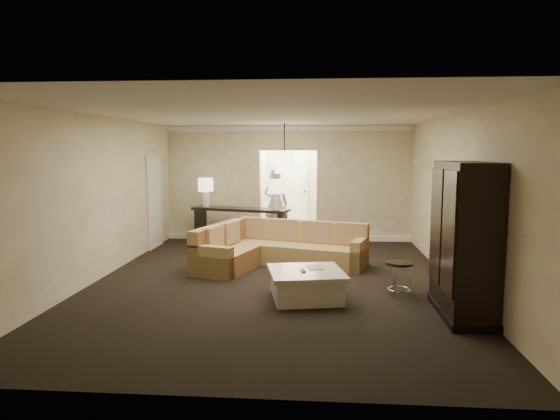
# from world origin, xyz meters

# --- Properties ---
(ground) EXTENTS (8.00, 8.00, 0.00)m
(ground) POSITION_xyz_m (0.00, 0.00, 0.00)
(ground) COLOR black
(ground) RESTS_ON ground
(wall_back) EXTENTS (6.00, 0.04, 2.80)m
(wall_back) POSITION_xyz_m (0.00, 4.00, 1.40)
(wall_back) COLOR beige
(wall_back) RESTS_ON ground
(wall_front) EXTENTS (6.00, 0.04, 2.80)m
(wall_front) POSITION_xyz_m (0.00, -4.00, 1.40)
(wall_front) COLOR beige
(wall_front) RESTS_ON ground
(wall_left) EXTENTS (0.04, 8.00, 2.80)m
(wall_left) POSITION_xyz_m (-3.00, 0.00, 1.40)
(wall_left) COLOR beige
(wall_left) RESTS_ON ground
(wall_right) EXTENTS (0.04, 8.00, 2.80)m
(wall_right) POSITION_xyz_m (3.00, 0.00, 1.40)
(wall_right) COLOR beige
(wall_right) RESTS_ON ground
(ceiling) EXTENTS (6.00, 8.00, 0.02)m
(ceiling) POSITION_xyz_m (0.00, 0.00, 2.80)
(ceiling) COLOR silver
(ceiling) RESTS_ON wall_back
(crown_molding) EXTENTS (6.00, 0.10, 0.12)m
(crown_molding) POSITION_xyz_m (0.00, 3.95, 2.73)
(crown_molding) COLOR white
(crown_molding) RESTS_ON wall_back
(baseboard) EXTENTS (6.00, 0.10, 0.12)m
(baseboard) POSITION_xyz_m (0.00, 3.95, 0.06)
(baseboard) COLOR white
(baseboard) RESTS_ON ground
(side_door) EXTENTS (0.05, 0.90, 2.10)m
(side_door) POSITION_xyz_m (-2.97, 2.80, 1.05)
(side_door) COLOR white
(side_door) RESTS_ON ground
(foyer) EXTENTS (1.44, 2.02, 2.80)m
(foyer) POSITION_xyz_m (0.00, 5.34, 1.30)
(foyer) COLOR silver
(foyer) RESTS_ON ground
(sectional_sofa) EXTENTS (3.26, 2.35, 0.83)m
(sectional_sofa) POSITION_xyz_m (-0.10, 1.20, 0.33)
(sectional_sofa) COLOR brown
(sectional_sofa) RESTS_ON ground
(coffee_table) EXTENTS (1.27, 1.27, 0.45)m
(coffee_table) POSITION_xyz_m (0.59, -0.93, 0.22)
(coffee_table) COLOR silver
(coffee_table) RESTS_ON ground
(console_table) EXTENTS (2.34, 1.09, 0.88)m
(console_table) POSITION_xyz_m (-1.05, 3.12, 0.53)
(console_table) COLOR black
(console_table) RESTS_ON ground
(armoire) EXTENTS (0.61, 1.44, 2.06)m
(armoire) POSITION_xyz_m (2.69, -1.51, 0.99)
(armoire) COLOR black
(armoire) RESTS_ON ground
(drink_table) EXTENTS (0.42, 0.42, 0.52)m
(drink_table) POSITION_xyz_m (2.00, -0.64, 0.37)
(drink_table) COLOR black
(drink_table) RESTS_ON ground
(table_lamp_left) EXTENTS (0.35, 0.35, 0.67)m
(table_lamp_left) POSITION_xyz_m (-1.91, 3.35, 1.33)
(table_lamp_left) COLOR silver
(table_lamp_left) RESTS_ON console_table
(table_lamp_right) EXTENTS (0.35, 0.35, 0.67)m
(table_lamp_right) POSITION_xyz_m (-0.20, 2.90, 1.33)
(table_lamp_right) COLOR silver
(table_lamp_right) RESTS_ON console_table
(pendant_light) EXTENTS (0.38, 0.38, 1.09)m
(pendant_light) POSITION_xyz_m (0.00, 2.70, 1.95)
(pendant_light) COLOR black
(pendant_light) RESTS_ON ceiling
(person) EXTENTS (0.81, 0.66, 1.93)m
(person) POSITION_xyz_m (-0.34, 4.30, 0.96)
(person) COLOR beige
(person) RESTS_ON ground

